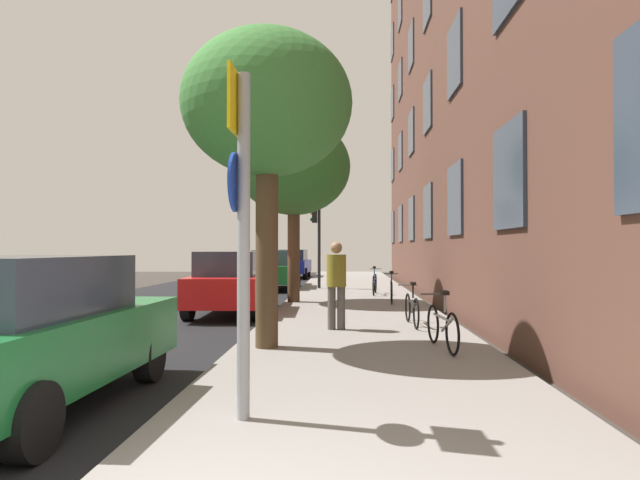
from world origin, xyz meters
name	(u,v)px	position (x,y,z in m)	size (l,w,h in m)	color
ground_plane	(247,300)	(-2.40, 15.00, 0.00)	(41.80, 41.80, 0.00)	#332D28
road_asphalt	(184,300)	(-4.50, 15.00, 0.01)	(7.00, 38.00, 0.01)	black
sidewalk	(354,299)	(1.10, 15.00, 0.06)	(4.20, 38.00, 0.12)	gray
building_facade	(436,18)	(3.69, 14.50, 9.01)	(0.56, 27.00, 17.98)	#513328
sign_post	(241,213)	(-0.16, 2.52, 2.04)	(0.15, 0.60, 3.26)	gray
traffic_light	(317,229)	(-0.33, 18.82, 2.49)	(0.43, 0.24, 3.46)	black
tree_near	(267,107)	(-0.44, 6.11, 4.00)	(2.76, 2.76, 5.11)	#4C3823
tree_far	(294,168)	(-0.72, 13.40, 4.11)	(3.38, 3.38, 5.45)	#4C3823
bicycle_0	(442,326)	(2.35, 6.09, 0.48)	(0.42, 1.70, 0.93)	black
bicycle_1	(412,308)	(2.19, 8.67, 0.47)	(0.42, 1.71, 0.91)	black
bicycle_2	(391,290)	(2.17, 13.23, 0.48)	(0.42, 1.69, 0.93)	black
bicycle_3	(375,283)	(1.83, 16.11, 0.50)	(0.42, 1.72, 0.97)	black
pedestrian_0	(336,279)	(0.65, 8.04, 1.10)	(0.54, 0.54, 1.72)	#4C4742
car_0	(22,332)	(-2.53, 2.95, 0.84)	(1.97, 4.06, 1.62)	#19662D
car_1	(232,282)	(-2.11, 11.28, 0.84)	(1.87, 4.28, 1.62)	red
car_2	(274,269)	(-2.12, 19.61, 0.84)	(2.02, 4.43, 1.62)	#19662D
car_3	(293,263)	(-2.16, 27.94, 0.84)	(1.83, 4.25, 1.62)	navy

